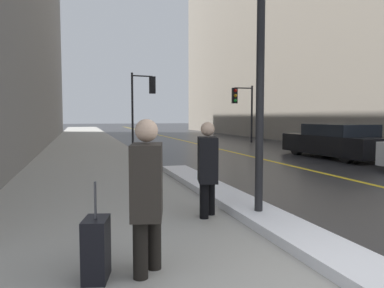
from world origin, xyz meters
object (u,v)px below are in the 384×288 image
traffic_light_near (145,94)px  rolling_suitcase (96,249)px  pedestrian_with_shoulder_bag (147,189)px  pedestrian_in_glasses (207,165)px  traffic_light_far (241,102)px  parked_car_black (337,142)px

traffic_light_near → rolling_suitcase: size_ratio=4.02×
traffic_light_near → pedestrian_with_shoulder_bag: bearing=-107.4°
traffic_light_near → pedestrian_in_glasses: traffic_light_near is taller
traffic_light_far → rolling_suitcase: size_ratio=3.54×
traffic_light_near → traffic_light_far: size_ratio=1.13×
traffic_light_far → parked_car_black: 8.61m
traffic_light_far → pedestrian_with_shoulder_bag: (-8.47, -16.68, -1.57)m
traffic_light_near → rolling_suitcase: (-3.19, -16.15, -2.46)m
pedestrian_in_glasses → rolling_suitcase: 2.58m
traffic_light_near → pedestrian_in_glasses: bearing=-103.6°
parked_car_black → rolling_suitcase: parked_car_black is taller
traffic_light_far → pedestrian_in_glasses: traffic_light_far is taller
pedestrian_in_glasses → parked_car_black: (7.39, 6.44, -0.20)m
traffic_light_near → pedestrian_with_shoulder_bag: traffic_light_near is taller
traffic_light_near → parked_car_black: traffic_light_near is taller
traffic_light_far → parked_car_black: size_ratio=0.73×
traffic_light_far → rolling_suitcase: traffic_light_far is taller
parked_car_black → pedestrian_in_glasses: bearing=128.9°
traffic_light_far → pedestrian_in_glasses: bearing=65.3°
rolling_suitcase → pedestrian_with_shoulder_bag: bearing=104.6°
pedestrian_with_shoulder_bag → parked_car_black: 11.96m
traffic_light_far → rolling_suitcase: 19.06m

